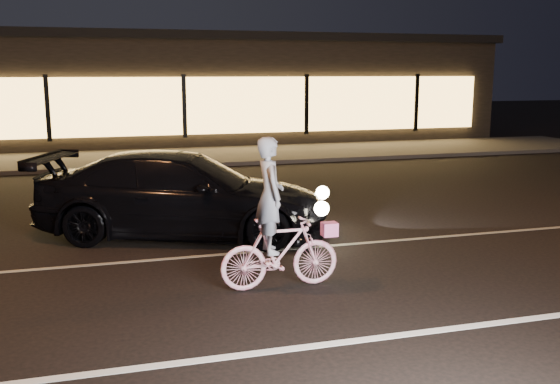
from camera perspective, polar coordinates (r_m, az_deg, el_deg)
name	(u,v)px	position (r m, az deg, el deg)	size (l,w,h in m)	color
ground	(336,291)	(8.21, 5.17, -8.97)	(90.00, 90.00, 0.00)	black
lane_stripe_near	(387,337)	(6.94, 9.75, -12.92)	(60.00, 0.12, 0.01)	silver
lane_stripe_far	(291,249)	(10.01, 1.04, -5.21)	(60.00, 0.10, 0.01)	gray
sidewalk	(193,157)	(20.57, -7.97, 3.23)	(30.00, 4.00, 0.12)	#383533
storefront	(171,87)	(26.32, -9.96, 9.41)	(25.40, 8.42, 4.20)	black
cyclist	(277,236)	(8.07, -0.25, -4.01)	(1.58, 0.55, 1.99)	#E64673
sedan	(183,194)	(10.81, -8.84, -0.22)	(5.36, 3.63, 1.44)	black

